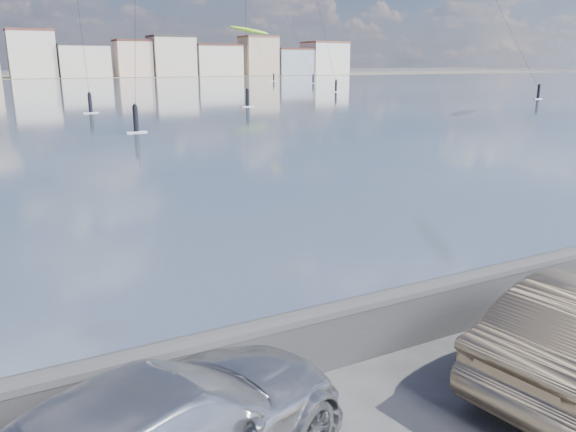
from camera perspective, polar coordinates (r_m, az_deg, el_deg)
name	(u,v)px	position (r m, az deg, el deg)	size (l,w,h in m)	color
bay_water	(8,94)	(95.84, -26.55, 10.99)	(500.00, 177.00, 0.00)	#32405C
seawall	(270,348)	(8.71, -1.83, -13.21)	(400.00, 0.36, 1.08)	#28282B
kitesurfer_14	(249,31)	(149.65, -3.99, 18.27)	(9.92, 11.41, 14.01)	#8CD826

